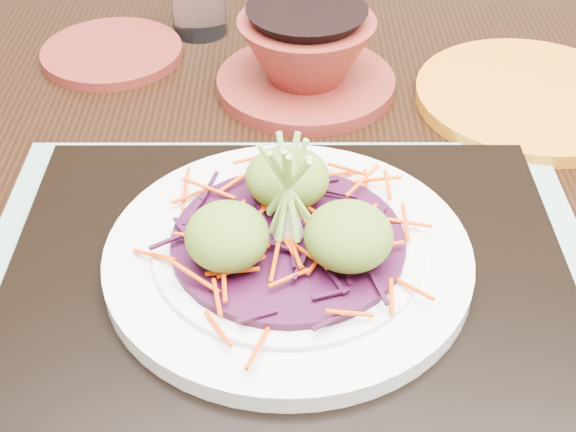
{
  "coord_description": "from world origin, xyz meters",
  "views": [
    {
      "loc": [
        -0.12,
        -0.45,
        1.22
      ],
      "look_at": [
        -0.12,
        -0.0,
        0.86
      ],
      "focal_mm": 50.0,
      "sensor_mm": 36.0,
      "label": 1
    }
  ],
  "objects_px": {
    "serving_tray": "(288,273)",
    "yellow_plate": "(529,97)",
    "terracotta_bowl_set": "(306,59)",
    "terracotta_side_plate": "(112,52)",
    "dining_table": "(314,300)",
    "white_plate": "(288,255)"
  },
  "relations": [
    {
      "from": "white_plate",
      "to": "terracotta_side_plate",
      "type": "height_order",
      "value": "white_plate"
    },
    {
      "from": "terracotta_bowl_set",
      "to": "serving_tray",
      "type": "bearing_deg",
      "value": -93.81
    },
    {
      "from": "white_plate",
      "to": "terracotta_bowl_set",
      "type": "distance_m",
      "value": 0.29
    },
    {
      "from": "white_plate",
      "to": "terracotta_side_plate",
      "type": "bearing_deg",
      "value": 118.08
    },
    {
      "from": "serving_tray",
      "to": "yellow_plate",
      "type": "relative_size",
      "value": 1.81
    },
    {
      "from": "terracotta_side_plate",
      "to": "terracotta_bowl_set",
      "type": "height_order",
      "value": "terracotta_bowl_set"
    },
    {
      "from": "dining_table",
      "to": "terracotta_bowl_set",
      "type": "height_order",
      "value": "terracotta_bowl_set"
    },
    {
      "from": "dining_table",
      "to": "yellow_plate",
      "type": "distance_m",
      "value": 0.29
    },
    {
      "from": "dining_table",
      "to": "white_plate",
      "type": "relative_size",
      "value": 4.92
    },
    {
      "from": "serving_tray",
      "to": "terracotta_bowl_set",
      "type": "xyz_separation_m",
      "value": [
        0.02,
        0.29,
        0.02
      ]
    },
    {
      "from": "dining_table",
      "to": "white_plate",
      "type": "bearing_deg",
      "value": -104.85
    },
    {
      "from": "terracotta_side_plate",
      "to": "yellow_plate",
      "type": "xyz_separation_m",
      "value": [
        0.43,
        -0.1,
        0.0
      ]
    },
    {
      "from": "serving_tray",
      "to": "dining_table",
      "type": "bearing_deg",
      "value": 75.09
    },
    {
      "from": "dining_table",
      "to": "serving_tray",
      "type": "distance_m",
      "value": 0.15
    },
    {
      "from": "serving_tray",
      "to": "terracotta_bowl_set",
      "type": "relative_size",
      "value": 1.94
    },
    {
      "from": "serving_tray",
      "to": "terracotta_side_plate",
      "type": "bearing_deg",
      "value": 118.21
    },
    {
      "from": "dining_table",
      "to": "serving_tray",
      "type": "height_order",
      "value": "serving_tray"
    },
    {
      "from": "dining_table",
      "to": "yellow_plate",
      "type": "relative_size",
      "value": 5.8
    },
    {
      "from": "terracotta_bowl_set",
      "to": "terracotta_side_plate",
      "type": "bearing_deg",
      "value": 161.87
    },
    {
      "from": "terracotta_side_plate",
      "to": "terracotta_bowl_set",
      "type": "xyz_separation_m",
      "value": [
        0.21,
        -0.07,
        0.03
      ]
    },
    {
      "from": "serving_tray",
      "to": "terracotta_bowl_set",
      "type": "distance_m",
      "value": 0.29
    },
    {
      "from": "terracotta_side_plate",
      "to": "dining_table",
      "type": "bearing_deg",
      "value": -51.08
    }
  ]
}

